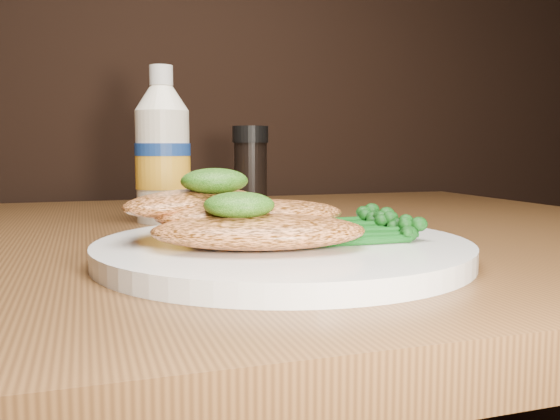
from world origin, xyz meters
name	(u,v)px	position (x,y,z in m)	size (l,w,h in m)	color
plate	(283,250)	(0.07, 0.87, 0.76)	(0.30, 0.30, 0.02)	white
chicken_front	(259,231)	(0.04, 0.84, 0.78)	(0.16, 0.09, 0.03)	#F08B4C
chicken_mid	(252,215)	(0.05, 0.88, 0.79)	(0.15, 0.08, 0.02)	#F08B4C
chicken_back	(194,202)	(0.01, 0.92, 0.79)	(0.15, 0.07, 0.02)	#F08B4C
pesto_front	(239,205)	(0.03, 0.84, 0.80)	(0.05, 0.05, 0.02)	#0E3608
pesto_back	(214,181)	(0.02, 0.90, 0.81)	(0.06, 0.05, 0.02)	#0E3608
broccolini_bundle	(335,225)	(0.12, 0.87, 0.78)	(0.14, 0.11, 0.02)	#125317
mayo_bottle	(163,145)	(0.01, 1.14, 0.84)	(0.07, 0.07, 0.19)	white
pepper_grinder	(251,170)	(0.13, 1.19, 0.81)	(0.05, 0.05, 0.12)	black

